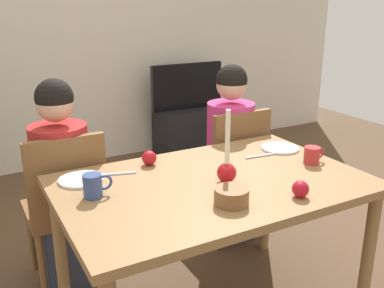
# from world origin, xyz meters

# --- Properties ---
(back_wall) EXTENTS (6.40, 0.10, 2.60)m
(back_wall) POSITION_xyz_m (0.00, 2.60, 1.30)
(back_wall) COLOR beige
(back_wall) RESTS_ON ground
(dining_table) EXTENTS (1.40, 0.90, 0.75)m
(dining_table) POSITION_xyz_m (0.00, 0.00, 0.67)
(dining_table) COLOR olive
(dining_table) RESTS_ON ground
(chair_left) EXTENTS (0.40, 0.40, 0.90)m
(chair_left) POSITION_xyz_m (-0.55, 0.61, 0.51)
(chair_left) COLOR brown
(chair_left) RESTS_ON ground
(chair_right) EXTENTS (0.40, 0.40, 0.90)m
(chair_right) POSITION_xyz_m (0.52, 0.61, 0.51)
(chair_right) COLOR brown
(chair_right) RESTS_ON ground
(person_left_child) EXTENTS (0.30, 0.30, 1.17)m
(person_left_child) POSITION_xyz_m (-0.55, 0.64, 0.57)
(person_left_child) COLOR #33384C
(person_left_child) RESTS_ON ground
(person_right_child) EXTENTS (0.30, 0.30, 1.17)m
(person_right_child) POSITION_xyz_m (0.52, 0.64, 0.57)
(person_right_child) COLOR #33384C
(person_right_child) RESTS_ON ground
(tv_stand) EXTENTS (0.64, 0.40, 0.48)m
(tv_stand) POSITION_xyz_m (1.10, 2.30, 0.24)
(tv_stand) COLOR black
(tv_stand) RESTS_ON ground
(tv) EXTENTS (0.79, 0.05, 0.46)m
(tv) POSITION_xyz_m (1.10, 2.30, 0.71)
(tv) COLOR black
(tv) RESTS_ON tv_stand
(candle_centerpiece) EXTENTS (0.09, 0.09, 0.34)m
(candle_centerpiece) POSITION_xyz_m (0.05, -0.04, 0.82)
(candle_centerpiece) COLOR red
(candle_centerpiece) RESTS_ON dining_table
(plate_left) EXTENTS (0.21, 0.21, 0.01)m
(plate_left) POSITION_xyz_m (-0.53, 0.29, 0.76)
(plate_left) COLOR white
(plate_left) RESTS_ON dining_table
(plate_right) EXTENTS (0.21, 0.21, 0.01)m
(plate_right) POSITION_xyz_m (0.56, 0.20, 0.76)
(plate_right) COLOR silver
(plate_right) RESTS_ON dining_table
(mug_left) EXTENTS (0.13, 0.08, 0.10)m
(mug_left) POSITION_xyz_m (-0.53, 0.09, 0.80)
(mug_left) COLOR #33477F
(mug_left) RESTS_ON dining_table
(mug_right) EXTENTS (0.12, 0.08, 0.09)m
(mug_right) POSITION_xyz_m (0.56, -0.05, 0.79)
(mug_right) COLOR #B72D2D
(mug_right) RESTS_ON dining_table
(fork_left) EXTENTS (0.18, 0.07, 0.01)m
(fork_left) POSITION_xyz_m (-0.36, 0.28, 0.75)
(fork_left) COLOR silver
(fork_left) RESTS_ON dining_table
(fork_right) EXTENTS (0.18, 0.03, 0.01)m
(fork_right) POSITION_xyz_m (0.39, 0.16, 0.75)
(fork_right) COLOR silver
(fork_right) RESTS_ON dining_table
(bowl_walnuts) EXTENTS (0.14, 0.14, 0.07)m
(bowl_walnuts) POSITION_xyz_m (-0.06, -0.24, 0.78)
(bowl_walnuts) COLOR brown
(bowl_walnuts) RESTS_ON dining_table
(apple_near_candle) EXTENTS (0.07, 0.07, 0.07)m
(apple_near_candle) POSITION_xyz_m (-0.17, 0.33, 0.79)
(apple_near_candle) COLOR #B1151D
(apple_near_candle) RESTS_ON dining_table
(apple_by_left_plate) EXTENTS (0.07, 0.07, 0.07)m
(apple_by_left_plate) POSITION_xyz_m (0.23, -0.33, 0.79)
(apple_by_left_plate) COLOR #B41322
(apple_by_left_plate) RESTS_ON dining_table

